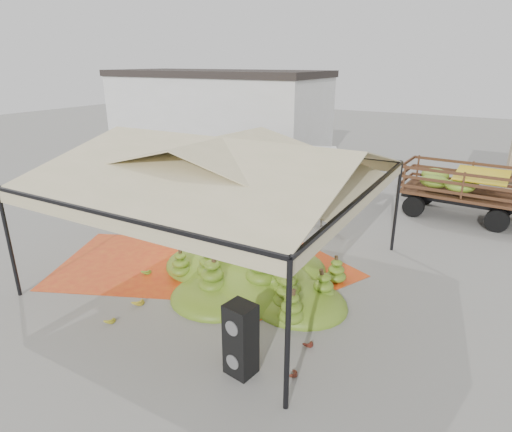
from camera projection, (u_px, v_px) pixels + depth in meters
The scene contains 17 objects.
ground at pixel (226, 270), 12.94m from camera, with size 90.00×90.00×0.00m, color slate.
canopy_tent at pixel (223, 163), 11.81m from camera, with size 8.10×8.10×4.00m.
building_white at pixel (217, 113), 28.10m from camera, with size 14.30×6.30×5.40m.
tarp_left at pixel (135, 262), 13.44m from camera, with size 4.36×4.15×0.01m, color #CB5213.
tarp_right at pixel (271, 269), 12.96m from camera, with size 4.04×4.25×0.01m, color red.
banana_heap at pixel (251, 264), 11.82m from camera, with size 6.21×5.10×1.33m, color #4F7217.
hand_yellow_a at pixel (137, 300), 11.09m from camera, with size 0.48×0.40×0.22m, color gold.
hand_yellow_b at pixel (108, 319), 10.33m from camera, with size 0.40×0.33×0.18m, color #AD8822.
hand_red_a at pixel (307, 342), 9.49m from camera, with size 0.38×0.31×0.17m, color #5E2215.
hand_red_b at pixel (290, 372), 8.57m from camera, with size 0.38×0.31×0.17m, color #521C12.
hand_green at pixel (146, 270), 12.71m from camera, with size 0.42×0.34×0.19m, color #4C7819.
hanging_bunches at pixel (257, 176), 13.16m from camera, with size 4.74×0.24×0.20m.
speaker_stack at pixel (241, 339), 8.44m from camera, with size 0.64×0.58×1.56m.
banana_leaves at pixel (184, 222), 16.81m from camera, with size 0.96×1.36×3.70m, color #237820, non-canonical shape.
vendor at pixel (318, 204), 16.13m from camera, with size 0.62×0.41×1.70m, color gray.
truck_left at pixel (278, 165), 20.43m from camera, with size 6.27×4.25×2.04m.
truck_right at pixel (496, 190), 16.27m from camera, with size 6.38×2.51×2.15m.
Camera 1 is at (6.60, -9.58, 5.96)m, focal length 30.00 mm.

